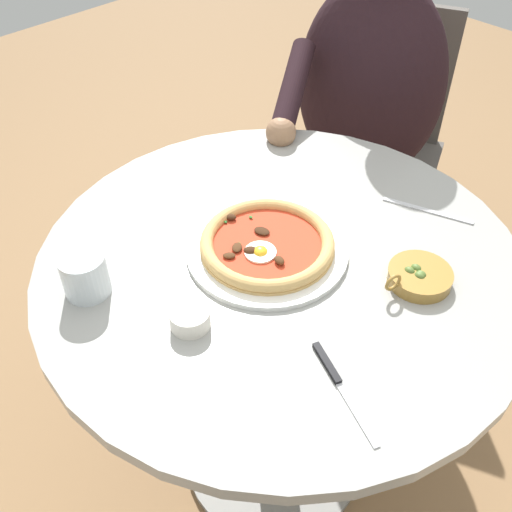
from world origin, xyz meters
TOP-DOWN VIEW (x-y plane):
  - ground_plane at (0.00, 0.00)m, footprint 6.00×6.00m
  - dining_table at (0.00, 0.00)m, footprint 0.89×0.89m
  - pizza_on_plate at (0.03, 0.01)m, footprint 0.30×0.30m
  - water_glass at (0.17, 0.29)m, footprint 0.08×0.08m
  - steak_knife at (-0.24, 0.13)m, footprint 0.18×0.08m
  - ramekin_capers at (-0.01, 0.22)m, footprint 0.07×0.07m
  - olive_pan at (-0.21, -0.13)m, footprint 0.11×0.14m
  - fork_utensil at (-0.11, -0.30)m, footprint 0.17×0.07m
  - diner_person at (0.28, -0.62)m, footprint 0.44×0.57m
  - cafe_chair_diner at (0.34, -0.75)m, footprint 0.55×0.55m

SIDE VIEW (x-z plane):
  - ground_plane at x=0.00m, z-range -0.02..0.00m
  - cafe_chair_diner at x=0.34m, z-range 0.09..0.95m
  - diner_person at x=0.28m, z-range -0.06..1.13m
  - dining_table at x=0.00m, z-range 0.19..0.91m
  - fork_utensil at x=-0.11m, z-range 0.72..0.72m
  - steak_knife at x=-0.24m, z-range 0.72..0.73m
  - olive_pan at x=-0.21m, z-range 0.71..0.76m
  - pizza_on_plate at x=0.03m, z-range 0.72..0.75m
  - ramekin_capers at x=-0.01m, z-range 0.72..0.75m
  - water_glass at x=0.17m, z-range 0.71..0.79m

